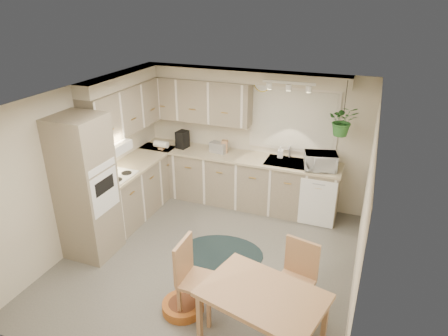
{
  "coord_description": "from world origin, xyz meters",
  "views": [
    {
      "loc": [
        1.91,
        -4.35,
        3.58
      ],
      "look_at": [
        0.05,
        0.55,
        1.25
      ],
      "focal_mm": 32.0,
      "sensor_mm": 36.0,
      "label": 1
    }
  ],
  "objects_px": {
    "braided_rug": "(222,253)",
    "pet_bed": "(183,306)",
    "dining_table": "(261,322)",
    "microwave": "(320,160)",
    "chair_back": "(293,282)",
    "chair_left": "(200,279)"
  },
  "relations": [
    {
      "from": "dining_table",
      "to": "chair_back",
      "type": "height_order",
      "value": "chair_back"
    },
    {
      "from": "microwave",
      "to": "braided_rug",
      "type": "bearing_deg",
      "value": -142.55
    },
    {
      "from": "chair_left",
      "to": "pet_bed",
      "type": "height_order",
      "value": "chair_left"
    },
    {
      "from": "braided_rug",
      "to": "microwave",
      "type": "xyz_separation_m",
      "value": [
        1.13,
        1.47,
        1.11
      ]
    },
    {
      "from": "braided_rug",
      "to": "microwave",
      "type": "bearing_deg",
      "value": 52.26
    },
    {
      "from": "chair_left",
      "to": "chair_back",
      "type": "relative_size",
      "value": 1.03
    },
    {
      "from": "dining_table",
      "to": "braided_rug",
      "type": "bearing_deg",
      "value": 124.82
    },
    {
      "from": "chair_left",
      "to": "braided_rug",
      "type": "bearing_deg",
      "value": -170.65
    },
    {
      "from": "chair_back",
      "to": "braided_rug",
      "type": "distance_m",
      "value": 1.55
    },
    {
      "from": "microwave",
      "to": "pet_bed",
      "type": "bearing_deg",
      "value": -127.83
    },
    {
      "from": "braided_rug",
      "to": "microwave",
      "type": "relative_size",
      "value": 2.47
    },
    {
      "from": "braided_rug",
      "to": "pet_bed",
      "type": "height_order",
      "value": "pet_bed"
    },
    {
      "from": "braided_rug",
      "to": "pet_bed",
      "type": "distance_m",
      "value": 1.25
    },
    {
      "from": "pet_bed",
      "to": "chair_left",
      "type": "bearing_deg",
      "value": 15.48
    },
    {
      "from": "pet_bed",
      "to": "microwave",
      "type": "xyz_separation_m",
      "value": [
        1.15,
        2.71,
        1.05
      ]
    },
    {
      "from": "chair_left",
      "to": "chair_back",
      "type": "bearing_deg",
      "value": 109.36
    },
    {
      "from": "chair_back",
      "to": "microwave",
      "type": "bearing_deg",
      "value": -74.93
    },
    {
      "from": "chair_left",
      "to": "chair_back",
      "type": "height_order",
      "value": "chair_left"
    },
    {
      "from": "dining_table",
      "to": "chair_left",
      "type": "distance_m",
      "value": 0.88
    },
    {
      "from": "pet_bed",
      "to": "braided_rug",
      "type": "bearing_deg",
      "value": 89.12
    },
    {
      "from": "dining_table",
      "to": "microwave",
      "type": "xyz_separation_m",
      "value": [
        0.11,
        2.94,
        0.72
      ]
    },
    {
      "from": "chair_left",
      "to": "microwave",
      "type": "bearing_deg",
      "value": 160.63
    }
  ]
}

